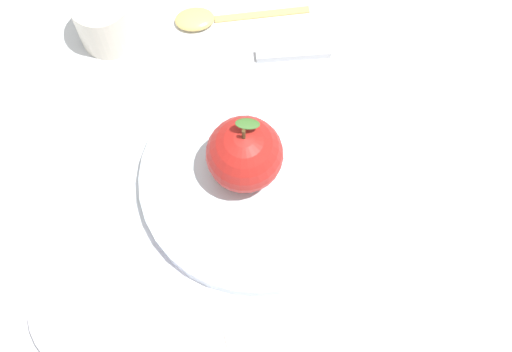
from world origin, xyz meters
The scene contains 7 objects.
ground_plane centered at (0.00, 0.00, 0.00)m, with size 2.40×2.40×0.00m, color silver.
dinner_plate centered at (-0.02, -0.01, 0.01)m, with size 0.25×0.25×0.02m.
apple centered at (-0.02, 0.01, 0.06)m, with size 0.08×0.08×0.09m.
side_bowl centered at (-0.20, 0.08, 0.03)m, with size 0.14×0.14×0.04m.
cup centered at (0.09, 0.22, 0.04)m, with size 0.07×0.07×0.07m.
knife centered at (0.13, 0.05, 0.00)m, with size 0.11×0.20×0.01m.
spoon centered at (0.16, 0.12, 0.01)m, with size 0.10×0.15×0.01m.
Camera 1 is at (-0.26, -0.10, 0.65)m, focal length 45.02 mm.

